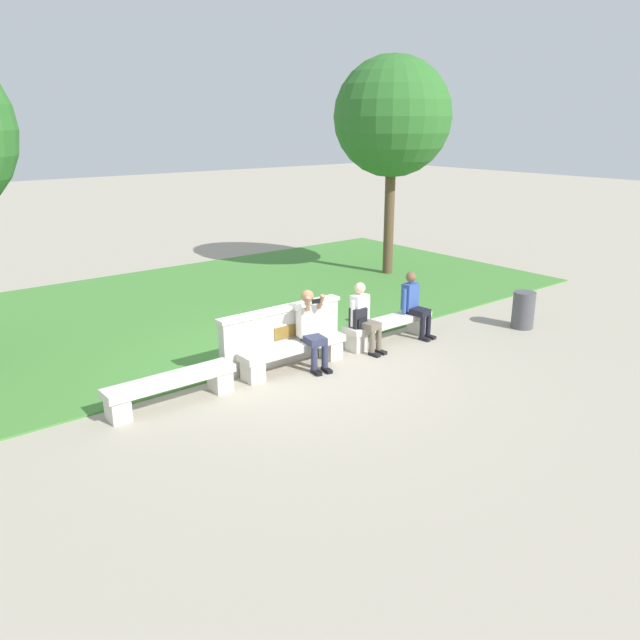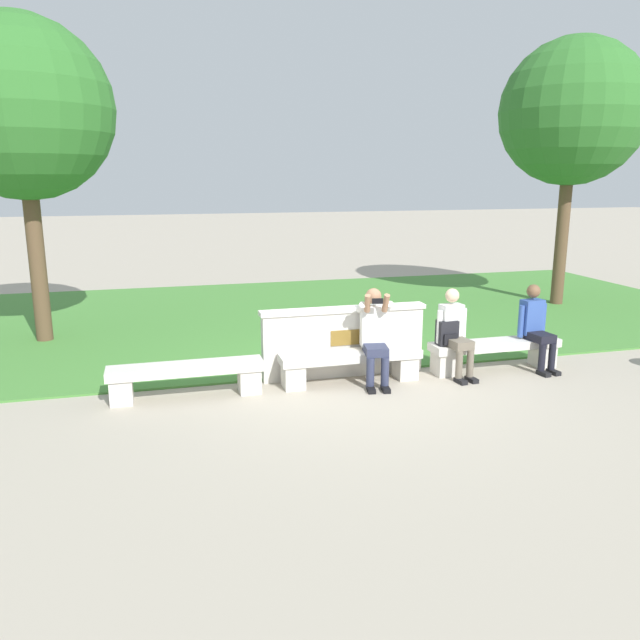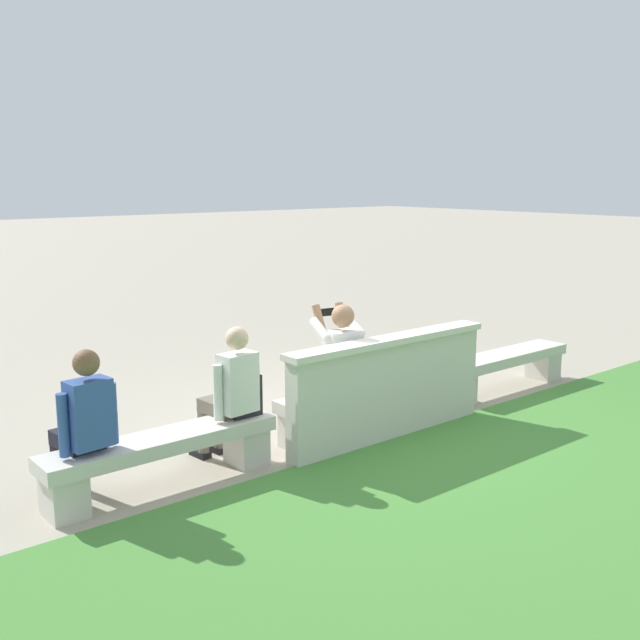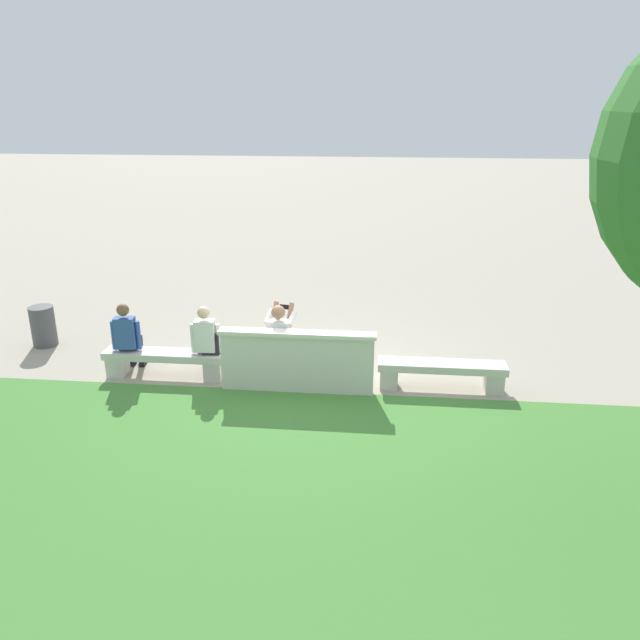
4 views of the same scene
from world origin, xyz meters
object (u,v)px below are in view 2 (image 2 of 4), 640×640
object	(u,v)px
person_distant	(455,330)
tree_left_background	(573,113)
bench_mid	(495,350)
person_companion	(536,325)
tree_behind_wall	(22,110)
bench_near	(351,362)
person_photographer	(374,332)
bench_main	(186,375)
backpack	(447,333)

from	to	relation	value
person_distant	tree_left_background	bearing A→B (deg)	41.24
bench_mid	person_companion	xyz separation A→B (m)	(0.62, -0.07, 0.37)
tree_behind_wall	person_companion	bearing A→B (deg)	-26.00
bench_near	person_photographer	bearing A→B (deg)	-13.72
person_distant	person_companion	xyz separation A→B (m)	(1.32, 0.00, 0.00)
bench_near	bench_mid	size ratio (longest dim) A/B	1.00
person_companion	bench_main	bearing A→B (deg)	179.26
bench_main	person_companion	size ratio (longest dim) A/B	1.59
person_companion	tree_behind_wall	distance (m)	8.77
person_photographer	tree_left_background	size ratio (longest dim) A/B	0.23
bench_near	tree_behind_wall	bearing A→B (deg)	141.89
bench_mid	person_photographer	bearing A→B (deg)	-177.74
bench_near	backpack	world-z (taller)	backpack
backpack	tree_behind_wall	bearing A→B (deg)	149.16
person_companion	backpack	world-z (taller)	person_companion
bench_mid	backpack	size ratio (longest dim) A/B	4.67
bench_main	person_distant	size ratio (longest dim) A/B	1.59
person_photographer	backpack	xyz separation A→B (m)	(1.13, 0.05, -0.11)
person_photographer	backpack	world-z (taller)	person_photographer
backpack	tree_left_background	bearing A→B (deg)	40.37
tree_behind_wall	backpack	bearing A→B (deg)	-30.84
person_distant	person_companion	distance (m)	1.32
person_photographer	tree_left_background	bearing A→B (deg)	34.75
person_distant	tree_left_background	distance (m)	7.00
bench_mid	person_companion	world-z (taller)	person_companion
bench_main	person_distant	distance (m)	3.80
tree_behind_wall	tree_left_background	xyz separation A→B (m)	(10.60, 0.44, 0.24)
person_distant	tree_left_background	size ratio (longest dim) A/B	0.22
person_distant	tree_behind_wall	world-z (taller)	tree_behind_wall
person_distant	backpack	distance (m)	0.11
person_distant	tree_behind_wall	xyz separation A→B (m)	(-6.02, 3.58, 3.19)
bench_near	tree_left_background	world-z (taller)	tree_left_background
bench_mid	person_photographer	xyz separation A→B (m)	(-1.93, -0.08, 0.43)
bench_main	tree_left_background	world-z (taller)	tree_left_background
bench_mid	tree_left_background	bearing A→B (deg)	45.56
bench_mid	tree_left_background	distance (m)	6.72
bench_mid	person_distant	size ratio (longest dim) A/B	1.59
person_companion	person_distant	bearing A→B (deg)	-180.00
bench_near	person_distant	xyz separation A→B (m)	(1.54, -0.07, 0.37)
bench_mid	person_companion	bearing A→B (deg)	-6.12
tree_behind_wall	person_distant	bearing A→B (deg)	-30.75
bench_main	tree_behind_wall	world-z (taller)	tree_behind_wall
person_companion	backpack	distance (m)	1.42
bench_near	bench_main	bearing A→B (deg)	180.00
bench_main	person_companion	world-z (taller)	person_companion
bench_mid	tree_behind_wall	xyz separation A→B (m)	(-6.72, 3.51, 3.56)
bench_main	tree_behind_wall	size ratio (longest dim) A/B	0.37
person_distant	backpack	xyz separation A→B (m)	(-0.09, 0.04, -0.05)
person_photographer	tree_left_background	world-z (taller)	tree_left_background
bench_mid	tree_behind_wall	bearing A→B (deg)	152.41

